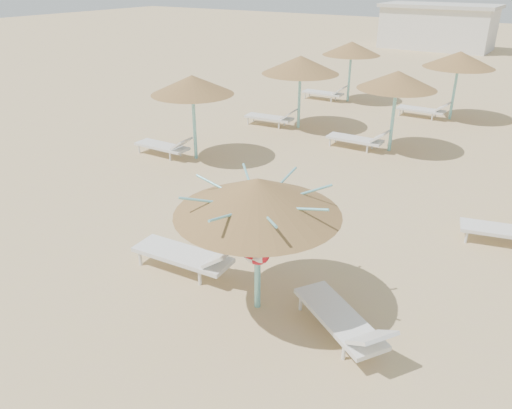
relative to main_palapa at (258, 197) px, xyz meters
The scene contains 6 objects.
ground 2.24m from the main_palapa, 160.77° to the left, with size 120.00×120.00×0.00m, color tan.
main_palapa is the anchor object (origin of this frame).
lounger_main_a 2.55m from the main_palapa, behind, with size 2.30×0.85×0.82m.
lounger_main_b 2.47m from the main_palapa, ahead, with size 2.12×1.66×0.77m.
palapa_field 11.13m from the main_palapa, 93.76° to the left, with size 14.60×12.85×2.72m.
service_hut 35.74m from the main_palapa, 100.38° to the left, with size 8.40×4.40×3.25m.
Camera 1 is at (4.51, -6.40, 5.57)m, focal length 35.00 mm.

